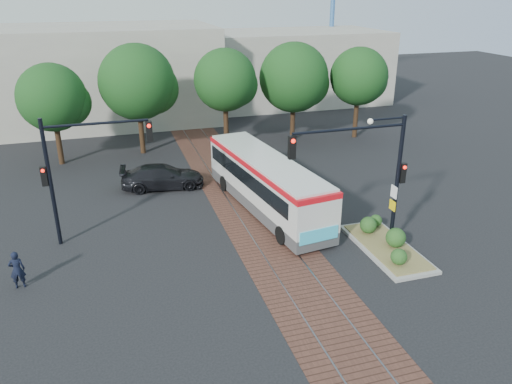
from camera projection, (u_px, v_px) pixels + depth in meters
ground at (280, 254)px, 22.44m from camera, size 120.00×120.00×0.00m
trackbed at (254, 218)px, 25.96m from camera, size 3.60×40.00×0.02m
tree_row at (220, 82)px, 35.39m from camera, size 26.40×5.60×7.67m
warehouses at (171, 71)px, 46.20m from camera, size 40.00×13.00×8.00m
city_bus at (266, 181)px, 26.42m from camera, size 3.72×10.96×2.88m
traffic_island at (386, 242)px, 22.83m from camera, size 2.20×5.20×1.13m
signal_pole_main at (374, 165)px, 21.18m from camera, size 5.49×0.46×6.00m
signal_pole_left at (75, 163)px, 22.21m from camera, size 4.99×0.34×6.00m
officer at (17, 270)px, 19.71m from camera, size 0.61×0.41×1.61m
parked_car at (162, 177)px, 29.58m from camera, size 5.01×2.44×1.40m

